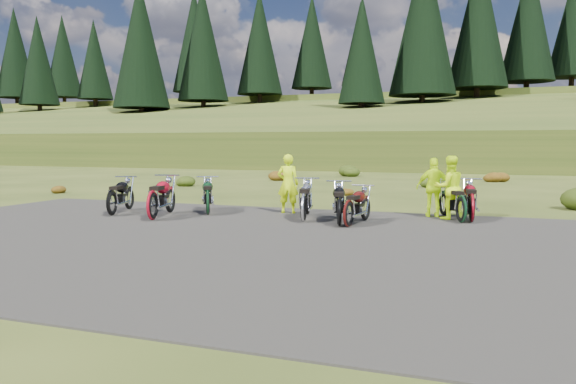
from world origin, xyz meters
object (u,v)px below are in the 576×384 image
at_px(motorcycle_3, 303,223).
at_px(motorcycle_7, 461,224).
at_px(person_middle, 288,185).
at_px(motorcycle_0, 112,217).

relative_size(motorcycle_3, motorcycle_7, 1.05).
relative_size(motorcycle_7, person_middle, 1.17).
bearing_deg(motorcycle_3, motorcycle_7, -86.04).
xyz_separation_m(motorcycle_0, motorcycle_7, (9.60, 1.95, 0.00)).
distance_m(motorcycle_0, motorcycle_3, 5.68).
bearing_deg(motorcycle_7, motorcycle_0, 78.14).
relative_size(motorcycle_0, person_middle, 1.19).
distance_m(motorcycle_3, motorcycle_7, 4.16).
bearing_deg(person_middle, motorcycle_0, 17.01).
xyz_separation_m(motorcycle_0, motorcycle_3, (5.64, 0.67, 0.00)).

